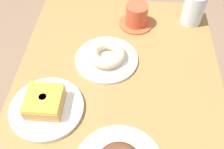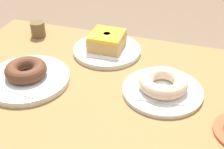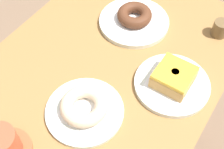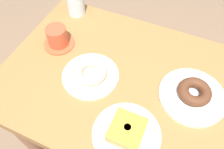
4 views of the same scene
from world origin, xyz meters
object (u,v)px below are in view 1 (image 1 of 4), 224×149
(plate_glazed_square, at_px, (47,108))
(coffee_cup, at_px, (136,16))
(donut_sugar_ring, at_px, (106,54))
(water_glass, at_px, (194,8))
(plate_sugar_ring, at_px, (107,59))
(donut_glazed_square, at_px, (44,102))

(plate_glazed_square, distance_m, coffee_cup, 0.46)
(donut_sugar_ring, distance_m, water_glass, 0.37)
(plate_sugar_ring, height_order, coffee_cup, coffee_cup)
(donut_glazed_square, bearing_deg, plate_glazed_square, -75.96)
(coffee_cup, bearing_deg, donut_glazed_square, -31.98)
(plate_sugar_ring, bearing_deg, donut_glazed_square, -37.15)
(plate_glazed_square, bearing_deg, donut_sugar_ring, 142.85)
(donut_sugar_ring, height_order, plate_glazed_square, donut_sugar_ring)
(donut_sugar_ring, distance_m, plate_glazed_square, 0.25)
(donut_glazed_square, bearing_deg, plate_sugar_ring, 142.85)
(plate_sugar_ring, relative_size, coffee_cup, 1.66)
(donut_sugar_ring, bearing_deg, water_glass, 126.99)
(plate_sugar_ring, relative_size, water_glass, 1.74)
(donut_sugar_ring, distance_m, coffee_cup, 0.21)
(plate_sugar_ring, distance_m, donut_glazed_square, 0.25)
(plate_glazed_square, xyz_separation_m, water_glass, (-0.42, 0.44, 0.05))
(donut_glazed_square, relative_size, water_glass, 0.83)
(plate_sugar_ring, distance_m, donut_sugar_ring, 0.03)
(water_glass, bearing_deg, donut_glazed_square, -46.62)
(donut_sugar_ring, bearing_deg, plate_sugar_ring, 0.00)
(donut_sugar_ring, relative_size, plate_glazed_square, 0.59)
(donut_sugar_ring, xyz_separation_m, water_glass, (-0.22, 0.29, 0.03))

